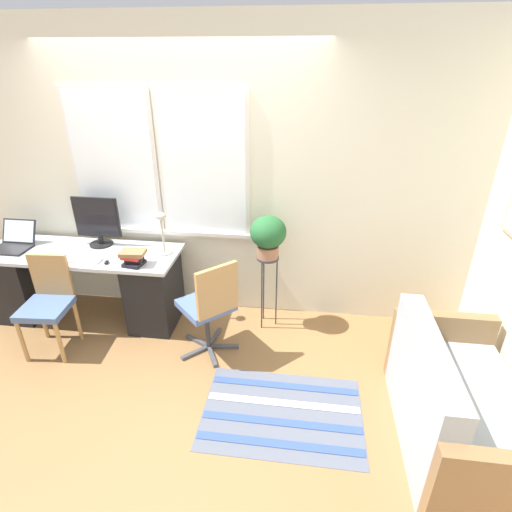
{
  "coord_description": "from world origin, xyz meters",
  "views": [
    {
      "loc": [
        1.11,
        -2.79,
        2.36
      ],
      "look_at": [
        0.72,
        0.16,
        0.87
      ],
      "focal_mm": 28.0,
      "sensor_mm": 36.0,
      "label": 1
    }
  ],
  "objects_px": {
    "desk_lamp": "(162,229)",
    "desk_chair_wooden": "(48,302)",
    "mouse": "(107,262)",
    "plant_stand": "(268,270)",
    "couch_loveseat": "(456,410)",
    "laptop": "(14,243)",
    "keyboard": "(80,260)",
    "monitor": "(97,221)",
    "office_chair_swivel": "(210,305)",
    "potted_plant": "(268,234)",
    "book_stack": "(133,257)"
  },
  "relations": [
    {
      "from": "mouse",
      "to": "plant_stand",
      "type": "relative_size",
      "value": 0.08
    },
    {
      "from": "desk_lamp",
      "to": "couch_loveseat",
      "type": "distance_m",
      "value": 2.69
    },
    {
      "from": "plant_stand",
      "to": "office_chair_swivel",
      "type": "bearing_deg",
      "value": -131.58
    },
    {
      "from": "laptop",
      "to": "mouse",
      "type": "xyz_separation_m",
      "value": [
        1.02,
        -0.2,
        -0.04
      ]
    },
    {
      "from": "book_stack",
      "to": "couch_loveseat",
      "type": "distance_m",
      "value": 2.72
    },
    {
      "from": "laptop",
      "to": "keyboard",
      "type": "xyz_separation_m",
      "value": [
        0.77,
        -0.18,
        -0.04
      ]
    },
    {
      "from": "book_stack",
      "to": "desk_lamp",
      "type": "bearing_deg",
      "value": 53.99
    },
    {
      "from": "keyboard",
      "to": "desk_chair_wooden",
      "type": "relative_size",
      "value": 0.44
    },
    {
      "from": "book_stack",
      "to": "plant_stand",
      "type": "height_order",
      "value": "book_stack"
    },
    {
      "from": "desk_lamp",
      "to": "desk_chair_wooden",
      "type": "distance_m",
      "value": 1.16
    },
    {
      "from": "monitor",
      "to": "mouse",
      "type": "bearing_deg",
      "value": -57.78
    },
    {
      "from": "plant_stand",
      "to": "keyboard",
      "type": "bearing_deg",
      "value": -170.4
    },
    {
      "from": "laptop",
      "to": "monitor",
      "type": "xyz_separation_m",
      "value": [
        0.79,
        0.17,
        0.19
      ]
    },
    {
      "from": "laptop",
      "to": "keyboard",
      "type": "distance_m",
      "value": 0.79
    },
    {
      "from": "desk_lamp",
      "to": "keyboard",
      "type": "bearing_deg",
      "value": -159.94
    },
    {
      "from": "monitor",
      "to": "couch_loveseat",
      "type": "relative_size",
      "value": 0.36
    },
    {
      "from": "office_chair_swivel",
      "to": "desk_lamp",
      "type": "bearing_deg",
      "value": -85.47
    },
    {
      "from": "monitor",
      "to": "keyboard",
      "type": "height_order",
      "value": "monitor"
    },
    {
      "from": "desk_lamp",
      "to": "desk_chair_wooden",
      "type": "relative_size",
      "value": 0.47
    },
    {
      "from": "mouse",
      "to": "plant_stand",
      "type": "xyz_separation_m",
      "value": [
        1.39,
        0.3,
        -0.14
      ]
    },
    {
      "from": "laptop",
      "to": "mouse",
      "type": "bearing_deg",
      "value": -11.17
    },
    {
      "from": "laptop",
      "to": "mouse",
      "type": "relative_size",
      "value": 5.74
    },
    {
      "from": "laptop",
      "to": "office_chair_swivel",
      "type": "bearing_deg",
      "value": -11.08
    },
    {
      "from": "monitor",
      "to": "office_chair_swivel",
      "type": "relative_size",
      "value": 0.52
    },
    {
      "from": "monitor",
      "to": "potted_plant",
      "type": "relative_size",
      "value": 1.22
    },
    {
      "from": "keyboard",
      "to": "desk_chair_wooden",
      "type": "xyz_separation_m",
      "value": [
        -0.19,
        -0.29,
        -0.27
      ]
    },
    {
      "from": "book_stack",
      "to": "plant_stand",
      "type": "xyz_separation_m",
      "value": [
        1.15,
        0.28,
        -0.2
      ]
    },
    {
      "from": "laptop",
      "to": "desk_lamp",
      "type": "distance_m",
      "value": 1.47
    },
    {
      "from": "mouse",
      "to": "monitor",
      "type": "bearing_deg",
      "value": 122.22
    },
    {
      "from": "desk_lamp",
      "to": "couch_loveseat",
      "type": "relative_size",
      "value": 0.3
    },
    {
      "from": "couch_loveseat",
      "to": "keyboard",
      "type": "bearing_deg",
      "value": 73.73
    },
    {
      "from": "laptop",
      "to": "keyboard",
      "type": "relative_size",
      "value": 0.91
    },
    {
      "from": "mouse",
      "to": "potted_plant",
      "type": "distance_m",
      "value": 1.44
    },
    {
      "from": "monitor",
      "to": "desk_lamp",
      "type": "bearing_deg",
      "value": -8.36
    },
    {
      "from": "mouse",
      "to": "book_stack",
      "type": "distance_m",
      "value": 0.25
    },
    {
      "from": "book_stack",
      "to": "desk_chair_wooden",
      "type": "bearing_deg",
      "value": -157.65
    },
    {
      "from": "mouse",
      "to": "plant_stand",
      "type": "distance_m",
      "value": 1.43
    },
    {
      "from": "mouse",
      "to": "desk_chair_wooden",
      "type": "distance_m",
      "value": 0.6
    },
    {
      "from": "couch_loveseat",
      "to": "mouse",
      "type": "bearing_deg",
      "value": 72.72
    },
    {
      "from": "monitor",
      "to": "potted_plant",
      "type": "distance_m",
      "value": 1.63
    },
    {
      "from": "desk_lamp",
      "to": "plant_stand",
      "type": "bearing_deg",
      "value": 1.57
    },
    {
      "from": "keyboard",
      "to": "desk_chair_wooden",
      "type": "height_order",
      "value": "desk_chair_wooden"
    },
    {
      "from": "couch_loveseat",
      "to": "potted_plant",
      "type": "xyz_separation_m",
      "value": [
        -1.38,
        1.16,
        0.68
      ]
    },
    {
      "from": "mouse",
      "to": "couch_loveseat",
      "type": "relative_size",
      "value": 0.05
    },
    {
      "from": "desk_chair_wooden",
      "to": "office_chair_swivel",
      "type": "xyz_separation_m",
      "value": [
        1.41,
        0.08,
        0.03
      ]
    },
    {
      "from": "laptop",
      "to": "desk_chair_wooden",
      "type": "relative_size",
      "value": 0.4
    },
    {
      "from": "monitor",
      "to": "desk_lamp",
      "type": "xyz_separation_m",
      "value": [
        0.67,
        -0.1,
        0.0
      ]
    },
    {
      "from": "keyboard",
      "to": "monitor",
      "type": "bearing_deg",
      "value": 86.25
    },
    {
      "from": "mouse",
      "to": "book_stack",
      "type": "height_order",
      "value": "book_stack"
    },
    {
      "from": "book_stack",
      "to": "monitor",
      "type": "bearing_deg",
      "value": 143.56
    }
  ]
}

